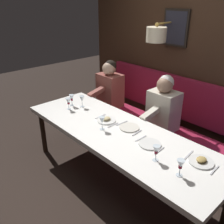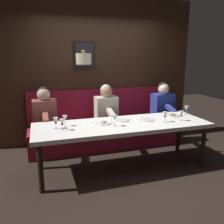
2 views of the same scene
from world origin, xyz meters
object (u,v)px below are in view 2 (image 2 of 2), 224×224
diner_middle (45,111)px  dining_table (122,127)px  wine_glass_0 (181,114)px  wine_glass_2 (186,108)px  wine_glass_4 (65,119)px  wine_glass_3 (56,121)px  wine_glass_6 (115,119)px  wine_glass_5 (165,115)px  diner_nearest (163,103)px  diner_near (106,107)px  wine_glass_1 (62,122)px

diner_middle → dining_table: bearing=-128.2°
diner_middle → wine_glass_0: diner_middle is taller
dining_table → diner_middle: (0.88, 1.12, 0.14)m
wine_glass_2 → wine_glass_4: 2.11m
wine_glass_0 → wine_glass_4: 1.82m
dining_table → wine_glass_3: (0.03, 1.00, 0.18)m
dining_table → wine_glass_6: 0.26m
dining_table → wine_glass_5: 0.70m
diner_nearest → wine_glass_0: size_ratio=4.82×
diner_middle → wine_glass_5: (-1.01, -1.78, 0.04)m
dining_table → wine_glass_3: bearing=88.0°
wine_glass_3 → dining_table: bearing=-92.0°
diner_near → wine_glass_1: diner_near is taller
wine_glass_5 → wine_glass_1: bearing=88.1°
wine_glass_0 → wine_glass_6: same height
diner_near → wine_glass_0: 1.40m
dining_table → wine_glass_1: wine_glass_1 is taller
diner_middle → wine_glass_1: bearing=-167.9°
diner_near → wine_glass_0: (-1.03, -0.95, 0.04)m
dining_table → wine_glass_1: 0.94m
diner_near → wine_glass_5: (-1.01, -0.67, 0.04)m
wine_glass_0 → wine_glass_4: same height
diner_near → wine_glass_2: diner_near is taller
diner_middle → wine_glass_6: diner_middle is taller
wine_glass_4 → wine_glass_6: same height
wine_glass_1 → dining_table: bearing=-85.5°
wine_glass_0 → wine_glass_1: 1.86m
diner_near → wine_glass_4: bearing=131.9°
diner_middle → wine_glass_3: size_ratio=4.82×
diner_middle → wine_glass_1: 0.98m
diner_near → diner_middle: bearing=90.0°
wine_glass_3 → wine_glass_0: bearing=-95.3°
wine_glass_3 → wine_glass_5: (-0.16, -1.66, 0.00)m
wine_glass_2 → wine_glass_3: (-0.14, 2.25, -0.00)m
wine_glass_1 → wine_glass_4: same height
wine_glass_1 → wine_glass_3: 0.13m
diner_near → wine_glass_6: diner_near is taller
wine_glass_1 → wine_glass_4: (0.19, -0.06, 0.00)m
wine_glass_0 → wine_glass_1: size_ratio=1.00×
diner_middle → wine_glass_3: 0.86m
wine_glass_6 → diner_near: bearing=-8.7°
diner_near → wine_glass_5: size_ratio=4.82×
wine_glass_2 → wine_glass_4: size_ratio=1.00×
wine_glass_5 → dining_table: bearing=79.4°
dining_table → diner_nearest: bearing=-53.4°
diner_near → wine_glass_2: size_ratio=4.82×
diner_nearest → wine_glass_3: diner_nearest is taller
wine_glass_4 → wine_glass_0: bearing=-98.3°
wine_glass_1 → wine_glass_5: same height
dining_table → diner_near: 0.89m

